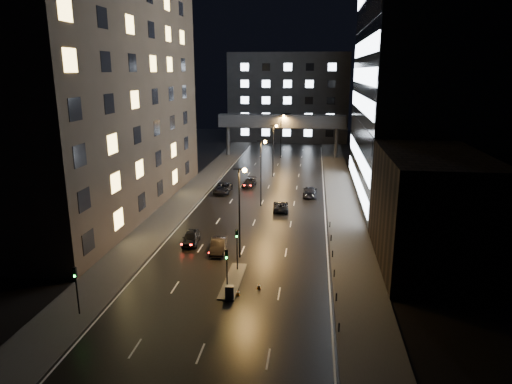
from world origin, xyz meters
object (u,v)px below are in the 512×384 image
at_px(car_away_b, 218,246).
at_px(utility_cabinet, 230,292).
at_px(car_away_c, 223,188).
at_px(car_away_d, 249,183).
at_px(car_toward_a, 281,206).
at_px(car_toward_b, 310,191).
at_px(car_away_a, 191,238).

bearing_deg(car_away_b, utility_cabinet, -79.52).
xyz_separation_m(car_away_b, car_away_c, (-4.65, 25.75, 0.02)).
bearing_deg(car_away_c, car_away_d, 50.94).
relative_size(car_away_c, car_away_d, 1.22).
bearing_deg(car_toward_a, car_away_c, -44.42).
xyz_separation_m(car_away_b, car_toward_b, (10.05, 25.50, 0.03)).
height_order(car_away_b, car_away_c, car_away_c).
distance_m(car_away_a, car_away_b, 4.27).
bearing_deg(car_away_d, car_toward_b, -18.56).
relative_size(car_away_a, car_away_d, 0.98).
xyz_separation_m(car_away_b, car_away_d, (-0.82, 30.58, -0.09)).
bearing_deg(car_away_d, car_away_b, -81.98).
bearing_deg(car_away_b, car_away_a, 145.11).
bearing_deg(car_away_b, car_toward_a, 64.42).
bearing_deg(car_away_b, car_away_d, 85.09).
bearing_deg(car_toward_a, car_away_b, 66.47).
xyz_separation_m(car_away_c, car_toward_a, (10.51, -8.83, -0.13)).
height_order(car_away_d, car_toward_b, car_toward_b).
bearing_deg(car_away_d, utility_cabinet, -77.82).
bearing_deg(car_away_a, car_away_d, 77.58).
bearing_deg(car_toward_b, car_away_a, 60.58).
bearing_deg(car_toward_b, car_away_c, 0.09).
bearing_deg(utility_cabinet, car_away_a, 112.95).
distance_m(car_away_a, car_toward_a, 17.72).
bearing_deg(car_away_c, utility_cabinet, -78.43).
relative_size(car_away_c, car_toward_a, 1.19).
relative_size(car_away_c, utility_cabinet, 4.69).
bearing_deg(car_away_a, car_toward_b, 52.98).
bearing_deg(car_toward_a, car_away_d, -68.31).
distance_m(car_away_a, car_away_c, 23.73).
distance_m(car_away_b, utility_cabinet, 11.41).
distance_m(car_toward_a, car_toward_b, 9.55).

